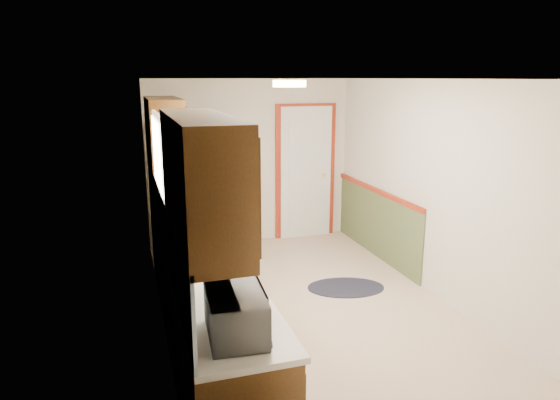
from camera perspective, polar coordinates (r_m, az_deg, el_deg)
room_shell at (r=5.03m, az=3.55°, el=-0.16°), size 3.20×5.20×2.52m
kitchen_run at (r=4.58m, az=-9.88°, el=-6.86°), size 0.63×4.00×2.20m
back_wall_trim at (r=7.46m, az=4.61°, el=1.99°), size 1.12×2.30×2.08m
ceiling_fixture at (r=4.59m, az=1.08°, el=13.16°), size 0.30×0.30×0.06m
microwave at (r=2.96m, az=-4.99°, el=-12.37°), size 0.30×0.51×0.33m
refrigerator at (r=6.64m, az=-8.76°, el=0.97°), size 0.88×0.84×1.91m
rug at (r=6.02m, az=7.53°, el=-9.87°), size 1.02×0.77×0.01m
cooktop at (r=6.16m, az=-11.64°, el=-0.21°), size 0.49×0.59×0.02m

